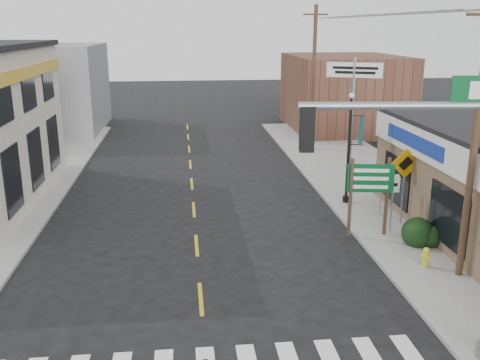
{
  "coord_description": "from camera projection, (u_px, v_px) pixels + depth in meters",
  "views": [
    {
      "loc": [
        -0.38,
        -10.17,
        7.72
      ],
      "look_at": [
        1.47,
        6.77,
        2.8
      ],
      "focal_mm": 40.0,
      "sensor_mm": 36.0,
      "label": 1
    }
  ],
  "objects": [
    {
      "name": "shrub_back",
      "position": [
        417.0,
        233.0,
        19.23
      ],
      "size": [
        1.14,
        1.14,
        0.85
      ],
      "primitive_type": "ellipsoid",
      "color": "black",
      "rests_on": "sidewalk_right"
    },
    {
      "name": "guide_sign",
      "position": [
        370.0,
        186.0,
        19.61
      ],
      "size": [
        1.71,
        0.14,
        2.99
      ],
      "rotation": [
        0.0,
        0.0,
        -0.16
      ],
      "color": "#4A3422",
      "rests_on": "sidewalk_right"
    },
    {
      "name": "utility_pole_near",
      "position": [
        475.0,
        141.0,
        15.79
      ],
      "size": [
        1.47,
        0.22,
        8.45
      ],
      "rotation": [
        0.0,
        0.0,
        0.1
      ],
      "color": "#4B3924",
      "rests_on": "sidewalk_right"
    },
    {
      "name": "ped_crossing_sign",
      "position": [
        405.0,
        173.0,
        20.86
      ],
      "size": [
        1.19,
        0.08,
        3.05
      ],
      "rotation": [
        0.0,
        0.0,
        0.01
      ],
      "color": "gray",
      "rests_on": "sidewalk_right"
    },
    {
      "name": "sidewalk_right",
      "position": [
        384.0,
        194.0,
        25.23
      ],
      "size": [
        6.0,
        38.0,
        0.13
      ],
      "primitive_type": "cube",
      "color": "gray",
      "rests_on": "ground"
    },
    {
      "name": "center_line",
      "position": [
        197.0,
        245.0,
        19.54
      ],
      "size": [
        0.12,
        56.0,
        0.01
      ],
      "primitive_type": "cube",
      "color": "gold",
      "rests_on": "ground"
    },
    {
      "name": "bldg_distant_left",
      "position": [
        40.0,
        88.0,
        40.43
      ],
      "size": [
        9.0,
        10.0,
        6.4
      ],
      "primitive_type": "cube",
      "color": "gray",
      "rests_on": "ground"
    },
    {
      "name": "fire_hydrant",
      "position": [
        426.0,
        256.0,
        17.41
      ],
      "size": [
        0.21,
        0.21,
        0.67
      ],
      "rotation": [
        0.0,
        0.0,
        -0.09
      ],
      "color": "gold",
      "rests_on": "sidewalk_right"
    },
    {
      "name": "traffic_signal_pole",
      "position": [
        477.0,
        202.0,
        11.54
      ],
      "size": [
        5.23,
        0.39,
        6.62
      ],
      "rotation": [
        0.0,
        0.0,
        -0.1
      ],
      "color": "gray",
      "rests_on": "sidewalk_right"
    },
    {
      "name": "lamp_post",
      "position": [
        351.0,
        140.0,
        23.17
      ],
      "size": [
        0.63,
        0.5,
        4.88
      ],
      "rotation": [
        0.0,
        0.0,
        -0.34
      ],
      "color": "black",
      "rests_on": "sidewalk_right"
    },
    {
      "name": "bldg_distant_right",
      "position": [
        343.0,
        93.0,
        41.02
      ],
      "size": [
        8.0,
        10.0,
        5.6
      ],
      "primitive_type": "cube",
      "color": "brown",
      "rests_on": "ground"
    },
    {
      "name": "utility_pole_far",
      "position": [
        314.0,
        77.0,
        33.08
      ],
      "size": [
        1.54,
        0.23,
        8.84
      ],
      "rotation": [
        0.0,
        0.0,
        0.01
      ],
      "color": "#412A1F",
      "rests_on": "sidewalk_right"
    },
    {
      "name": "dance_center_sign",
      "position": [
        354.0,
        85.0,
        27.69
      ],
      "size": [
        2.85,
        0.18,
        6.06
      ],
      "rotation": [
        0.0,
        0.0,
        -0.44
      ],
      "color": "gray",
      "rests_on": "sidewalk_right"
    }
  ]
}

